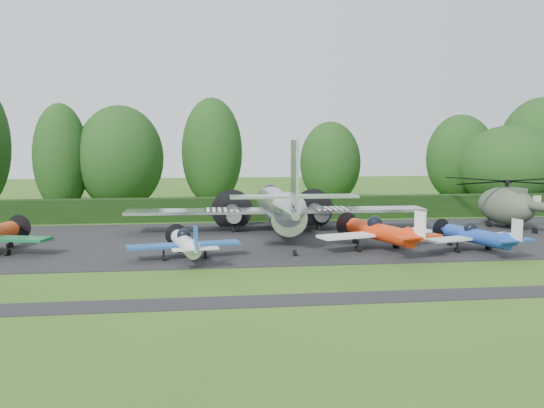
{
  "coord_description": "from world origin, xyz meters",
  "views": [
    {
      "loc": [
        -3.82,
        -31.84,
        7.13
      ],
      "look_at": [
        1.77,
        10.64,
        2.5
      ],
      "focal_mm": 40.0,
      "sensor_mm": 36.0,
      "label": 1
    }
  ],
  "objects": [
    {
      "name": "ground",
      "position": [
        0.0,
        0.0,
        0.0
      ],
      "size": [
        160.0,
        160.0,
        0.0
      ],
      "primitive_type": "plane",
      "color": "#2D5117",
      "rests_on": "ground"
    },
    {
      "name": "apron",
      "position": [
        0.0,
        10.0,
        0.0
      ],
      "size": [
        70.0,
        18.0,
        0.01
      ],
      "primitive_type": "cube",
      "color": "black",
      "rests_on": "ground"
    },
    {
      "name": "taxiway_verge",
      "position": [
        0.0,
        -6.0,
        0.0
      ],
      "size": [
        70.0,
        2.0,
        0.0
      ],
      "primitive_type": "cube",
      "color": "black",
      "rests_on": "ground"
    },
    {
      "name": "hedgerow",
      "position": [
        0.0,
        21.0,
        0.0
      ],
      "size": [
        90.0,
        1.6,
        2.0
      ],
      "primitive_type": "cube",
      "color": "black",
      "rests_on": "ground"
    },
    {
      "name": "transport_plane",
      "position": [
        2.52,
        12.29,
        2.04
      ],
      "size": [
        22.85,
        17.52,
        7.32
      ],
      "rotation": [
        0.0,
        0.0,
        0.03
      ],
      "color": "silver",
      "rests_on": "ground"
    },
    {
      "name": "light_plane_white",
      "position": [
        -4.29,
        3.38,
        1.06
      ],
      "size": [
        6.65,
        6.99,
        2.55
      ],
      "rotation": [
        0.0,
        0.0,
        -0.18
      ],
      "color": "silver",
      "rests_on": "ground"
    },
    {
      "name": "light_plane_orange",
      "position": [
        7.92,
        4.8,
        1.27
      ],
      "size": [
        7.91,
        8.32,
        3.04
      ],
      "rotation": [
        0.0,
        0.0,
        -0.31
      ],
      "color": "red",
      "rests_on": "ground"
    },
    {
      "name": "light_plane_blue",
      "position": [
        13.76,
        3.62,
        1.07
      ],
      "size": [
        6.69,
        7.04,
        2.57
      ],
      "rotation": [
        0.0,
        0.0,
        -0.28
      ],
      "color": "#193D98",
      "rests_on": "ground"
    },
    {
      "name": "helicopter",
      "position": [
        20.95,
        13.15,
        2.08
      ],
      "size": [
        12.05,
        14.1,
        3.88
      ],
      "rotation": [
        0.0,
        0.0,
        -0.2
      ],
      "color": "#3D4636",
      "rests_on": "ground"
    },
    {
      "name": "tree_0",
      "position": [
        -10.97,
        30.16,
        5.22
      ],
      "size": [
        8.61,
        8.61,
        10.45
      ],
      "color": "black",
      "rests_on": "ground"
    },
    {
      "name": "tree_2",
      "position": [
        11.13,
        33.03,
        4.49
      ],
      "size": [
        6.61,
        6.61,
        8.99
      ],
      "color": "black",
      "rests_on": "ground"
    },
    {
      "name": "tree_3",
      "position": [
        -16.48,
        29.23,
        5.26
      ],
      "size": [
        5.29,
        5.29,
        10.57
      ],
      "color": "black",
      "rests_on": "ground"
    },
    {
      "name": "tree_6",
      "position": [
        33.78,
        29.65,
        5.8
      ],
      "size": [
        9.09,
        9.09,
        11.61
      ],
      "color": "black",
      "rests_on": "ground"
    },
    {
      "name": "tree_8",
      "position": [
        -1.72,
        32.94,
        5.72
      ],
      "size": [
        6.42,
        6.42,
        11.46
      ],
      "color": "black",
      "rests_on": "ground"
    },
    {
      "name": "tree_9",
      "position": [
        26.41,
        33.74,
        4.92
      ],
      "size": [
        7.66,
        7.66,
        9.87
      ],
      "color": "black",
      "rests_on": "ground"
    },
    {
      "name": "tree_10",
      "position": [
        28.21,
        26.11,
        4.25
      ],
      "size": [
        9.92,
        9.92,
        8.51
      ],
      "color": "black",
      "rests_on": "ground"
    }
  ]
}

